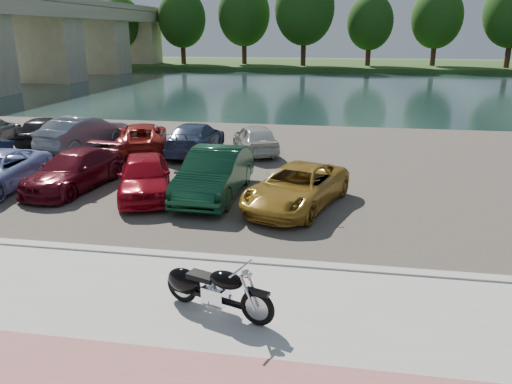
% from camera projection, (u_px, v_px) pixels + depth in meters
% --- Properties ---
extents(ground, '(200.00, 200.00, 0.00)m').
position_uv_depth(ground, '(189.00, 306.00, 9.68)').
color(ground, '#595447').
rests_on(ground, ground).
extents(promenade, '(60.00, 6.00, 0.10)m').
position_uv_depth(promenade, '(172.00, 333.00, 8.72)').
color(promenade, '#B5B2AB').
rests_on(promenade, ground).
extents(kerb, '(60.00, 0.30, 0.14)m').
position_uv_depth(kerb, '(214.00, 259.00, 11.53)').
color(kerb, '#B5B2AB').
rests_on(kerb, ground).
extents(parking_lot, '(60.00, 18.00, 0.04)m').
position_uv_depth(parking_lot, '(270.00, 165.00, 20.00)').
color(parking_lot, '#453F38').
rests_on(parking_lot, ground).
extents(river, '(120.00, 40.00, 0.00)m').
position_uv_depth(river, '(313.00, 89.00, 47.22)').
color(river, '#1A2F2E').
rests_on(river, ground).
extents(far_bank, '(120.00, 24.00, 0.60)m').
position_uv_depth(far_bank, '(326.00, 65.00, 77.17)').
color(far_bank, '#2A4E1B').
rests_on(far_bank, ground).
extents(bridge, '(7.00, 56.00, 8.55)m').
position_uv_depth(bridge, '(42.00, 28.00, 51.00)').
color(bridge, tan).
rests_on(bridge, ground).
extents(far_trees, '(70.25, 10.68, 12.52)m').
position_uv_depth(far_trees, '(359.00, 14.00, 68.44)').
color(far_trees, '#3A2015').
rests_on(far_trees, far_bank).
extents(motorcycle, '(2.25, 1.06, 1.05)m').
position_uv_depth(motorcycle, '(208.00, 287.00, 9.25)').
color(motorcycle, black).
rests_on(motorcycle, promenade).
extents(car_3, '(2.25, 4.47, 1.24)m').
position_uv_depth(car_3, '(74.00, 170.00, 16.73)').
color(car_3, '#570C18').
rests_on(car_3, parking_lot).
extents(car_4, '(2.88, 4.28, 1.35)m').
position_uv_depth(car_4, '(145.00, 176.00, 15.88)').
color(car_4, '#A30A1A').
rests_on(car_4, parking_lot).
extents(car_5, '(1.73, 4.66, 1.52)m').
position_uv_depth(car_5, '(215.00, 173.00, 15.87)').
color(car_5, '#103C24').
rests_on(car_5, parking_lot).
extents(car_6, '(3.35, 4.90, 1.24)m').
position_uv_depth(car_6, '(296.00, 187.00, 14.92)').
color(car_6, '#AD8128').
rests_on(car_6, parking_lot).
extents(car_8, '(2.63, 4.34, 1.38)m').
position_uv_depth(car_8, '(44.00, 130.00, 23.17)').
color(car_8, black).
rests_on(car_8, parking_lot).
extents(car_9, '(2.71, 4.76, 1.48)m').
position_uv_depth(car_9, '(84.00, 133.00, 22.41)').
color(car_9, slate).
rests_on(car_9, parking_lot).
extents(car_10, '(3.49, 4.96, 1.26)m').
position_uv_depth(car_10, '(142.00, 137.00, 21.97)').
color(car_10, maroon).
rests_on(car_10, parking_lot).
extents(car_11, '(1.97, 4.62, 1.33)m').
position_uv_depth(car_11, '(195.00, 138.00, 21.61)').
color(car_11, '#344465').
rests_on(car_11, parking_lot).
extents(car_12, '(2.80, 4.06, 1.28)m').
position_uv_depth(car_12, '(255.00, 138.00, 21.68)').
color(car_12, beige).
rests_on(car_12, parking_lot).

